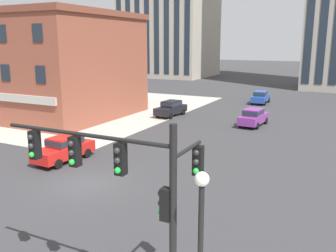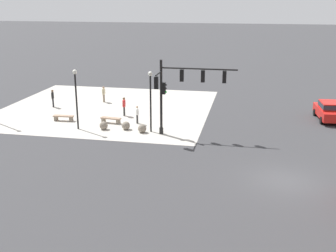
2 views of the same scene
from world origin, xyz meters
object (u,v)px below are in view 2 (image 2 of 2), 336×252
(pedestrian_near_bench, at_px, (124,105))
(pedestrian_walking_east, at_px, (53,97))
(street_lamp_corner_near, at_px, (151,94))
(traffic_signal_main, at_px, (178,87))
(bollard_sphere_curb_b, at_px, (126,126))
(car_main_southbound_far, at_px, (329,110))
(bench_near_signal, at_px, (111,119))
(pedestrian_at_curb, at_px, (104,93))
(bollard_sphere_curb_a, at_px, (142,128))
(bench_mid_block, at_px, (63,117))
(pedestrian_with_bag, at_px, (137,113))
(street_lamp_mid_sidewalk, at_px, (76,92))
(bollard_sphere_curb_c, at_px, (104,126))

(pedestrian_near_bench, bearing_deg, pedestrian_walking_east, -12.67)
(street_lamp_corner_near, bearing_deg, pedestrian_walking_east, -27.64)
(traffic_signal_main, distance_m, bollard_sphere_curb_b, 5.71)
(traffic_signal_main, relative_size, car_main_southbound_far, 1.32)
(traffic_signal_main, height_order, bench_near_signal, traffic_signal_main)
(pedestrian_at_curb, distance_m, street_lamp_corner_near, 11.63)
(bollard_sphere_curb_a, xyz_separation_m, bollard_sphere_curb_b, (1.52, -0.53, 0.00))
(pedestrian_at_curb, xyz_separation_m, street_lamp_corner_near, (-7.14, 8.92, 2.17))
(bollard_sphere_curb_a, bearing_deg, bench_mid_block, -14.26)
(pedestrian_walking_east, xyz_separation_m, pedestrian_with_bag, (-9.67, 3.93, -0.12))
(bollard_sphere_curb_b, bearing_deg, street_lamp_corner_near, 176.17)
(street_lamp_corner_near, bearing_deg, pedestrian_near_bench, -50.01)
(pedestrian_at_curb, bearing_deg, street_lamp_corner_near, 128.67)
(bollard_sphere_curb_b, distance_m, pedestrian_near_bench, 4.31)
(bollard_sphere_curb_a, height_order, car_main_southbound_far, car_main_southbound_far)
(bench_mid_block, bearing_deg, bollard_sphere_curb_b, 166.99)
(traffic_signal_main, xyz_separation_m, street_lamp_mid_sidewalk, (8.34, -0.10, -0.74))
(traffic_signal_main, bearing_deg, pedestrian_near_bench, -39.41)
(car_main_southbound_far, bearing_deg, bench_near_signal, 13.97)
(bollard_sphere_curb_c, distance_m, bench_near_signal, 1.89)
(pedestrian_at_curb, xyz_separation_m, street_lamp_mid_sidewalk, (-1.07, 9.39, 2.18))
(bench_mid_block, height_order, car_main_southbound_far, car_main_southbound_far)
(pedestrian_near_bench, distance_m, pedestrian_with_bag, 2.83)
(bollard_sphere_curb_b, xyz_separation_m, street_lamp_mid_sidewalk, (3.91, 0.62, 2.79))
(bollard_sphere_curb_b, bearing_deg, bench_mid_block, -13.01)
(pedestrian_at_curb, relative_size, street_lamp_mid_sidewalk, 0.34)
(bollard_sphere_curb_a, height_order, bench_near_signal, bollard_sphere_curb_a)
(pedestrian_with_bag, relative_size, street_lamp_corner_near, 0.32)
(bollard_sphere_curb_a, distance_m, bench_near_signal, 3.93)
(bench_near_signal, bearing_deg, street_lamp_corner_near, 156.84)
(pedestrian_at_curb, height_order, pedestrian_walking_east, pedestrian_walking_east)
(bench_mid_block, xyz_separation_m, pedestrian_at_curb, (-1.14, -7.36, 0.62))
(bollard_sphere_curb_b, relative_size, car_main_southbound_far, 0.15)
(street_lamp_mid_sidewalk, bearing_deg, car_main_southbound_far, -161.82)
(traffic_signal_main, bearing_deg, bollard_sphere_curb_c, -3.48)
(bench_mid_block, height_order, pedestrian_with_bag, pedestrian_with_bag)
(traffic_signal_main, bearing_deg, bollard_sphere_curb_a, -3.73)
(bollard_sphere_curb_b, distance_m, pedestrian_with_bag, 2.01)
(pedestrian_near_bench, bearing_deg, pedestrian_at_curb, -52.55)
(bench_near_signal, bearing_deg, traffic_signal_main, 160.03)
(bollard_sphere_curb_b, bearing_deg, pedestrian_walking_east, -32.22)
(traffic_signal_main, xyz_separation_m, bench_mid_block, (10.56, -2.13, -3.55))
(bollard_sphere_curb_a, distance_m, street_lamp_corner_near, 2.87)
(bollard_sphere_curb_a, xyz_separation_m, bench_mid_block, (7.64, -1.94, -0.01))
(pedestrian_with_bag, relative_size, street_lamp_mid_sidewalk, 0.32)
(bollard_sphere_curb_b, bearing_deg, bollard_sphere_curb_a, 160.83)
(pedestrian_at_curb, bearing_deg, bollard_sphere_curb_c, 109.30)
(pedestrian_at_curb, distance_m, street_lamp_mid_sidewalk, 9.70)
(traffic_signal_main, relative_size, bench_mid_block, 3.27)
(bollard_sphere_curb_b, height_order, pedestrian_near_bench, pedestrian_near_bench)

